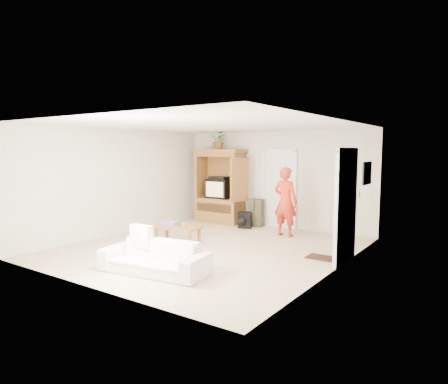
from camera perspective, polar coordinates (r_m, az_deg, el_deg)
The scene contains 19 objects.
floor at distance 8.61m, azimuth -2.18°, elevation -7.99°, with size 6.00×6.00×0.00m, color tan.
ceiling at distance 8.37m, azimuth -2.25°, elevation 9.56°, with size 6.00×6.00×0.00m, color white.
wall_back at distance 10.93m, azimuth 7.27°, elevation 1.86°, with size 5.50×5.50×0.00m, color silver.
wall_front at distance 6.27m, azimuth -18.92°, elevation -1.48°, with size 5.50×5.50×0.00m, color silver.
wall_left at distance 10.27m, azimuth -14.58°, elevation 1.45°, with size 6.00×6.00×0.00m, color silver.
wall_right at distance 7.09m, azimuth 15.84°, elevation -0.54°, with size 6.00×6.00×0.00m, color silver.
armoire at distance 11.49m, azimuth -0.53°, elevation 0.15°, with size 1.82×1.14×2.10m.
door_back at distance 10.86m, azimuth 7.88°, elevation 0.34°, with size 0.85×0.05×2.04m, color white.
doorway_right at distance 7.70m, azimuth 17.06°, elevation -2.18°, with size 0.05×0.90×2.04m, color black.
framed_picture at distance 8.89m, azimuth 19.75°, elevation 2.55°, with size 0.03×0.60×0.48m, color black.
doormat at distance 8.04m, azimuth 13.91°, elevation -9.10°, with size 0.60×0.40×0.02m, color #382316.
plant at distance 11.42m, azimuth -0.73°, elevation 7.40°, with size 0.47×0.40×0.52m, color #4C7238.
man at distance 9.73m, azimuth 8.77°, elevation -1.37°, with size 0.62×0.40×1.69m, color red.
sofa at distance 6.95m, azimuth -9.97°, elevation -9.15°, with size 1.88×0.73×0.55m, color white.
coffee_table at distance 9.09m, azimuth -6.65°, elevation -5.16°, with size 1.08×0.69×0.38m.
towel at distance 9.24m, azimuth -7.85°, elevation -4.44°, with size 0.38×0.28×0.08m, color #EF4F6E.
candle at distance 9.02m, azimuth -5.80°, elevation -4.61°, with size 0.08×0.08×0.10m, color tan.
backpack_black at distance 10.66m, azimuth 3.01°, elevation -4.08°, with size 0.35×0.21×0.43m, color black, non-canonical shape.
backpack_olive at distance 10.95m, azimuth 4.55°, elevation -2.97°, with size 0.40×0.29×0.75m, color #47442B, non-canonical shape.
Camera 1 is at (5.02, -6.68, 2.08)m, focal length 32.00 mm.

